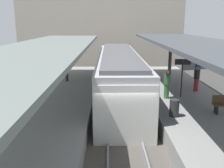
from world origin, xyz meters
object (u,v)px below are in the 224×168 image
commuter_train (119,75)px  passenger_mid_platform (167,84)px  platform_sign (182,69)px  passenger_near_bench (197,73)px  litter_bin (174,108)px  passenger_far_end (197,79)px

commuter_train → passenger_mid_platform: bearing=-50.3°
commuter_train → passenger_mid_platform: 4.07m
commuter_train → platform_sign: commuter_train is taller
commuter_train → passenger_near_bench: bearing=-2.9°
platform_sign → litter_bin: 3.58m
passenger_near_bench → commuter_train: bearing=177.1°
commuter_train → platform_sign: size_ratio=6.62×
passenger_mid_platform → passenger_far_end: size_ratio=1.04×
commuter_train → litter_bin: commuter_train is taller
commuter_train → platform_sign: 4.60m
litter_bin → passenger_mid_platform: (0.28, 2.86, 0.44)m
platform_sign → passenger_far_end: platform_sign is taller
platform_sign → passenger_near_bench: platform_sign is taller
platform_sign → passenger_near_bench: (1.81, 2.57, -0.70)m
platform_sign → passenger_far_end: size_ratio=1.41×
platform_sign → passenger_mid_platform: 1.23m
litter_bin → passenger_far_end: size_ratio=0.51×
litter_bin → passenger_mid_platform: size_ratio=0.49×
passenger_far_end → platform_sign: bearing=-136.2°
litter_bin → platform_sign: bearing=69.4°
commuter_train → passenger_mid_platform: (2.60, -3.13, 0.12)m
passenger_mid_platform → passenger_far_end: 2.69m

